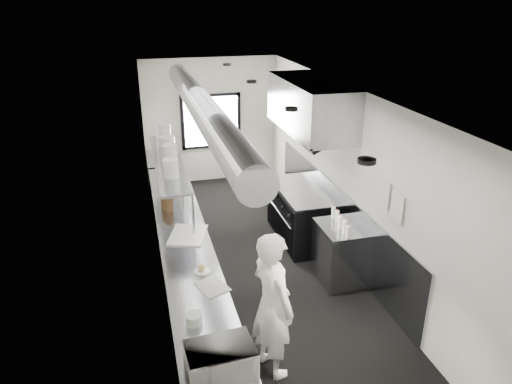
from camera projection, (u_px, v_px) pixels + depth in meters
floor at (255, 265)px, 7.71m from camera, size 3.00×8.00×0.01m
ceiling at (255, 92)px, 6.63m from camera, size 3.00×8.00×0.01m
wall_back at (211, 121)px, 10.74m from camera, size 3.00×0.02×2.80m
wall_front at (387, 376)px, 3.60m from camera, size 3.00×0.02×2.80m
wall_left at (154, 195)px, 6.83m from camera, size 0.02×8.00×2.80m
wall_right at (347, 176)px, 7.52m from camera, size 0.02×8.00×2.80m
wall_cladding at (335, 217)px, 8.11m from camera, size 0.03×5.50×1.10m
hvac_duct at (202, 106)px, 6.92m from camera, size 0.40×6.40×0.40m
service_window at (211, 121)px, 10.71m from camera, size 1.36×0.05×1.25m
exhaust_hood at (310, 106)px, 7.67m from camera, size 0.81×2.20×0.88m
prep_counter at (186, 267)px, 6.83m from camera, size 0.70×6.00×0.90m
pass_shelf at (169, 162)px, 7.74m from camera, size 0.45×3.00×0.68m
range at (302, 214)px, 8.40m from camera, size 0.88×1.60×0.94m
bottle_station at (340, 253)px, 7.18m from camera, size 0.65×0.80×0.90m
far_work_table at (165, 177)px, 10.13m from camera, size 0.70×1.20×0.90m
notice_sheet_a at (384, 193)px, 6.36m from camera, size 0.02×0.28×0.38m
notice_sheet_b at (397, 207)px, 6.07m from camera, size 0.02×0.28×0.38m
line_cook at (272, 305)px, 5.28m from camera, size 0.61×0.75×1.77m
microwave at (220, 362)px, 4.20m from camera, size 0.58×0.46×0.33m
deli_tub_a at (193, 320)px, 4.92m from camera, size 0.18×0.18×0.11m
deli_tub_b at (195, 318)px, 4.96m from camera, size 0.20×0.20×0.11m
newspaper at (212, 287)px, 5.57m from camera, size 0.42×0.46×0.01m
small_plate at (202, 271)px, 5.86m from camera, size 0.24×0.24×0.02m
pastry at (202, 268)px, 5.84m from camera, size 0.09×0.09×0.09m
cutting_board at (188, 235)px, 6.74m from camera, size 0.65×0.75×0.02m
knife_block at (167, 203)px, 7.50m from camera, size 0.18×0.25×0.25m
plate_stack_a at (171, 168)px, 6.97m from camera, size 0.30×0.30×0.27m
plate_stack_b at (170, 154)px, 7.53m from camera, size 0.24×0.24×0.30m
plate_stack_c at (167, 147)px, 7.77m from camera, size 0.33×0.33×0.36m
plate_stack_d at (164, 135)px, 8.36m from camera, size 0.33×0.33×0.40m
squeeze_bottle_a at (348, 232)px, 6.67m from camera, size 0.06×0.06×0.18m
squeeze_bottle_b at (344, 227)px, 6.79m from camera, size 0.08×0.08×0.20m
squeeze_bottle_c at (340, 222)px, 6.92m from camera, size 0.08×0.08×0.19m
squeeze_bottle_d at (337, 216)px, 7.13m from camera, size 0.08×0.08×0.18m
squeeze_bottle_e at (333, 212)px, 7.24m from camera, size 0.07×0.07×0.19m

